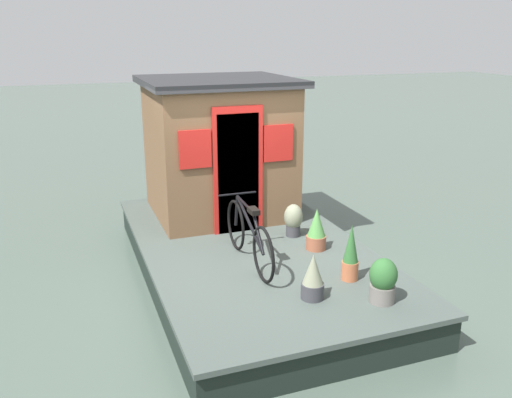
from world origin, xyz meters
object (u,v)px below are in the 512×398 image
Objects in this scene: houseboat_cabin at (219,147)px; potted_plant_succulent at (293,220)px; potted_plant_sage at (316,230)px; potted_plant_thyme at (351,254)px; potted_plant_lavender at (313,278)px; bicycle at (249,236)px; potted_plant_basil at (383,280)px.

potted_plant_succulent is at bearing -154.13° from houseboat_cabin.
potted_plant_thyme is (-0.96, 0.04, 0.05)m from potted_plant_sage.
houseboat_cabin reaches higher than potted_plant_lavender.
potted_plant_succulent is 0.69× the size of potted_plant_thyme.
potted_plant_basil is at bearing -144.59° from bicycle.
houseboat_cabin is at bearing 21.53° from potted_plant_sage.
potted_plant_thyme reaches higher than potted_plant_sage.
bicycle is 3.66× the size of potted_plant_succulent.
potted_plant_basil is 0.74m from potted_plant_lavender.
houseboat_cabin is 2.20m from potted_plant_sage.
bicycle reaches higher than potted_plant_lavender.
houseboat_cabin is at bearing 12.47° from potted_plant_basil.
potted_plant_thyme is at bearing -166.04° from houseboat_cabin.
houseboat_cabin is at bearing 25.87° from potted_plant_succulent.
potted_plant_succulent is at bearing -17.60° from potted_plant_lavender.
potted_plant_basil is 0.73× the size of potted_plant_thyme.
potted_plant_basil is at bearing -174.93° from potted_plant_thyme.
bicycle is at bearing 49.24° from potted_plant_thyme.
potted_plant_sage reaches higher than potted_plant_basil.
houseboat_cabin is 4.34× the size of potted_plant_lavender.
potted_plant_lavender reaches higher than potted_plant_succulent.
potted_plant_lavender is 0.75× the size of potted_plant_thyme.
potted_plant_succulent is 0.94× the size of potted_plant_basil.
potted_plant_lavender is (-1.76, 0.56, -0.00)m from potted_plant_succulent.
potted_plant_lavender is (-1.09, -0.34, -0.13)m from bicycle.
bicycle is at bearing 35.41° from potted_plant_basil.
potted_plant_basil is 0.60m from potted_plant_thyme.
houseboat_cabin is at bearing -6.69° from bicycle.
potted_plant_thyme is at bearing 177.57° from potted_plant_sage.
potted_plant_sage reaches higher than potted_plant_succulent.
bicycle is 3.02× the size of potted_plant_sage.
potted_plant_sage is 0.83× the size of potted_plant_thyme.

